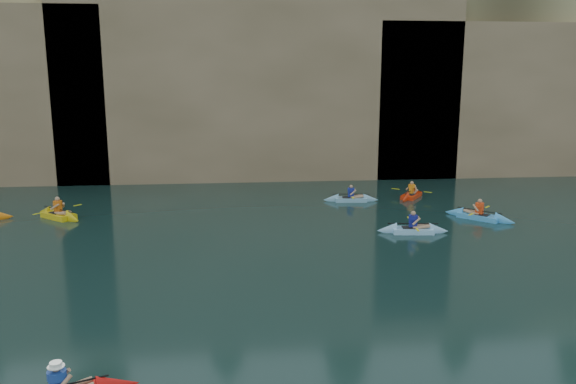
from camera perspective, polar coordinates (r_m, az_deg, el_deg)
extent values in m
plane|color=black|center=(13.31, -5.84, -16.45)|extent=(160.00, 160.00, 0.00)
cube|color=tan|center=(41.75, -6.07, 11.27)|extent=(70.00, 16.00, 12.00)
cube|color=#9B7C5E|center=(34.40, -2.70, 10.74)|extent=(24.00, 2.40, 11.40)
cube|color=#9B7C5E|center=(40.75, 27.02, 8.55)|extent=(26.00, 2.40, 9.84)
cube|color=black|center=(34.26, -12.66, 3.59)|extent=(3.50, 1.00, 3.20)
cube|color=black|center=(35.34, 10.53, 4.98)|extent=(5.00, 1.00, 4.50)
cube|color=#1C409C|center=(12.20, -22.38, -17.45)|extent=(0.36, 0.30, 0.45)
sphere|color=tan|center=(12.05, -22.51, -16.10)|extent=(0.19, 0.19, 0.19)
cube|color=yellow|center=(12.99, -22.68, -16.06)|extent=(0.23, 0.42, 0.02)
cylinder|color=white|center=(12.04, -22.52, -15.95)|extent=(0.32, 0.32, 0.09)
cone|color=orange|center=(28.10, -27.00, -2.20)|extent=(1.05, 0.95, 0.76)
cube|color=#98D1FF|center=(23.43, 12.55, -3.78)|extent=(2.31, 1.00, 0.25)
cone|color=#98D1FF|center=(23.65, 15.06, -3.76)|extent=(0.87, 0.79, 0.69)
cone|color=#98D1FF|center=(23.26, 10.00, -3.79)|extent=(0.87, 0.79, 0.69)
cube|color=black|center=(23.38, 12.20, -3.55)|extent=(0.60, 0.50, 0.04)
cube|color=navy|center=(23.34, 12.59, -2.92)|extent=(0.34, 0.24, 0.46)
sphere|color=tan|center=(23.26, 12.63, -2.13)|extent=(0.19, 0.19, 0.19)
cylinder|color=black|center=(23.36, 12.58, -3.15)|extent=(2.03, 0.30, 0.04)
cube|color=yellow|center=(24.24, 12.18, -2.59)|extent=(0.13, 0.43, 0.02)
cube|color=yellow|center=(22.49, 13.01, -3.75)|extent=(0.13, 0.43, 0.02)
cube|color=red|center=(30.18, 12.42, -0.33)|extent=(1.87, 2.25, 0.24)
cone|color=red|center=(31.19, 13.00, 0.03)|extent=(1.00, 1.03, 0.66)
cone|color=red|center=(29.18, 11.79, -0.71)|extent=(1.00, 1.03, 0.66)
cube|color=black|center=(30.02, 12.34, -0.21)|extent=(0.65, 0.69, 0.04)
cube|color=orange|center=(30.12, 12.45, 0.31)|extent=(0.33, 0.35, 0.44)
sphere|color=tan|center=(30.06, 12.47, 0.90)|extent=(0.18, 0.18, 0.18)
cylinder|color=black|center=(30.13, 12.44, 0.15)|extent=(1.15, 1.60, 0.04)
cube|color=yellow|center=(30.39, 10.88, 0.32)|extent=(0.39, 0.31, 0.02)
cube|color=yellow|center=(29.90, 14.03, -0.01)|extent=(0.39, 0.31, 0.02)
cube|color=gold|center=(27.25, -22.27, -2.20)|extent=(2.25, 2.09, 0.27)
cone|color=gold|center=(26.36, -20.99, -2.55)|extent=(1.10, 1.09, 0.74)
cone|color=gold|center=(28.15, -23.47, -1.87)|extent=(1.10, 1.09, 0.74)
cube|color=black|center=(27.35, -22.46, -1.94)|extent=(0.72, 0.71, 0.04)
cube|color=orange|center=(27.16, -22.33, -1.39)|extent=(0.40, 0.39, 0.49)
sphere|color=tan|center=(27.09, -22.39, -0.66)|extent=(0.21, 0.21, 0.21)
cylinder|color=black|center=(27.19, -22.31, -1.63)|extent=(1.68, 1.46, 0.04)
cube|color=yellow|center=(27.71, -20.59, -1.26)|extent=(0.34, 0.37, 0.02)
cube|color=yellow|center=(26.68, -24.10, -2.02)|extent=(0.34, 0.37, 0.02)
cube|color=#80B6D6|center=(28.76, 6.40, -0.72)|extent=(2.22, 0.88, 0.24)
cone|color=#80B6D6|center=(28.90, 8.41, -0.71)|extent=(0.82, 0.72, 0.65)
cone|color=#80B6D6|center=(28.66, 4.37, -0.73)|extent=(0.82, 0.72, 0.65)
cube|color=black|center=(28.72, 6.10, -0.55)|extent=(0.59, 0.45, 0.04)
cube|color=navy|center=(28.69, 6.41, -0.06)|extent=(0.31, 0.22, 0.43)
sphere|color=tan|center=(28.63, 6.43, 0.55)|extent=(0.18, 0.18, 0.18)
cylinder|color=black|center=(28.70, 6.41, -0.22)|extent=(1.91, 0.22, 0.04)
cube|color=yellow|center=(29.54, 6.22, 0.13)|extent=(0.12, 0.43, 0.02)
cube|color=yellow|center=(27.87, 6.61, -0.58)|extent=(0.12, 0.43, 0.02)
cube|color=#45A5ED|center=(26.46, 18.83, -2.36)|extent=(2.25, 2.30, 0.25)
cone|color=#45A5ED|center=(26.89, 16.51, -1.99)|extent=(1.11, 1.12, 0.69)
cone|color=#45A5ED|center=(26.08, 21.22, -2.73)|extent=(1.11, 1.12, 0.69)
cube|color=black|center=(26.39, 19.14, -2.20)|extent=(0.69, 0.70, 0.04)
cube|color=#F94214|center=(26.38, 18.88, -1.59)|extent=(0.37, 0.37, 0.46)
sphere|color=tan|center=(26.31, 18.93, -0.88)|extent=(0.20, 0.20, 0.20)
cylinder|color=black|center=(26.40, 18.86, -1.79)|extent=(1.45, 1.51, 0.04)
cube|color=yellow|center=(25.56, 18.09, -2.17)|extent=(0.36, 0.35, 0.02)
cube|color=yellow|center=(27.25, 19.59, -1.44)|extent=(0.36, 0.35, 0.02)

